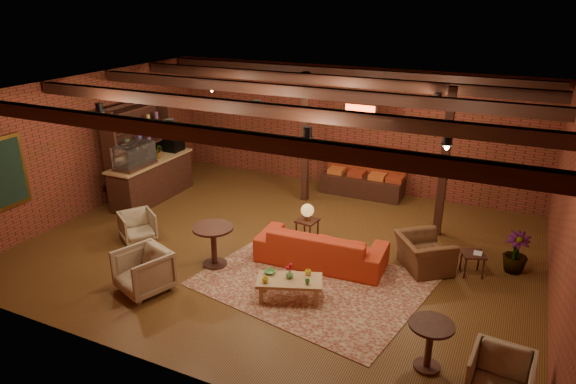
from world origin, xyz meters
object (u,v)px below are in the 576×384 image
at_px(armchair_far, 500,377).
at_px(armchair_b, 143,269).
at_px(coffee_table, 289,281).
at_px(round_table_left, 214,239).
at_px(side_table_lamp, 307,213).
at_px(armchair_a, 137,225).
at_px(armchair_right, 424,248).
at_px(round_table_right, 430,339).
at_px(side_table_book, 473,255).
at_px(plant_tall, 523,214).
at_px(sofa, 321,247).

bearing_deg(armchair_far, armchair_b, -177.49).
distance_m(coffee_table, round_table_left, 1.85).
distance_m(side_table_lamp, armchair_b, 3.49).
xyz_separation_m(round_table_left, armchair_a, (-2.06, 0.22, -0.20)).
distance_m(armchair_right, round_table_right, 2.84).
relative_size(coffee_table, round_table_right, 1.68).
xyz_separation_m(coffee_table, round_table_left, (-1.79, 0.44, 0.21)).
xyz_separation_m(coffee_table, armchair_right, (1.87, 2.01, 0.10)).
xyz_separation_m(side_table_book, armchair_far, (0.70, -3.19, -0.03)).
distance_m(round_table_right, plant_tall, 3.59).
xyz_separation_m(armchair_right, plant_tall, (1.57, 0.63, 0.75)).
bearing_deg(coffee_table, round_table_left, 166.12).
relative_size(sofa, plant_tall, 1.04).
height_order(armchair_b, plant_tall, plant_tall).
distance_m(armchair_b, armchair_right, 5.14).
height_order(armchair_a, armchair_far, armchair_far).
height_order(side_table_lamp, armchair_b, side_table_lamp).
height_order(armchair_a, armchair_right, armchair_right).
relative_size(armchair_b, round_table_right, 1.16).
distance_m(round_table_left, round_table_right, 4.45).
relative_size(sofa, side_table_lamp, 2.88).
xyz_separation_m(side_table_lamp, round_table_right, (3.07, -2.88, -0.16)).
height_order(armchair_a, side_table_book, armchair_a).
relative_size(coffee_table, armchair_a, 1.78).
bearing_deg(sofa, round_table_left, 23.94).
relative_size(armchair_right, plant_tall, 0.42).
height_order(side_table_book, armchair_far, armchair_far).
bearing_deg(armchair_right, round_table_right, 155.66).
relative_size(coffee_table, plant_tall, 0.52).
height_order(round_table_left, armchair_b, armchair_b).
bearing_deg(round_table_right, armchair_right, 102.79).
xyz_separation_m(coffee_table, side_table_book, (2.73, 2.18, 0.07)).
relative_size(side_table_book, plant_tall, 0.22).
height_order(round_table_left, round_table_right, round_table_left).
bearing_deg(armchair_b, armchair_far, 19.13).
distance_m(armchair_b, armchair_far, 5.84).
relative_size(sofa, round_table_right, 3.38).
bearing_deg(sofa, armchair_right, -163.92).
xyz_separation_m(armchair_a, side_table_book, (6.58, 1.51, 0.07)).
relative_size(coffee_table, armchair_far, 1.59).
bearing_deg(sofa, side_table_book, -166.49).
bearing_deg(armchair_far, plant_tall, 94.10).
bearing_deg(side_table_lamp, armchair_right, -2.47).
bearing_deg(round_table_left, coffee_table, -13.88).
bearing_deg(plant_tall, armchair_a, -164.85).
bearing_deg(side_table_book, plant_tall, 33.26).
bearing_deg(plant_tall, side_table_book, -146.74).
height_order(sofa, coffee_table, sofa).
distance_m(armchair_a, side_table_book, 6.75).
height_order(armchair_a, plant_tall, plant_tall).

